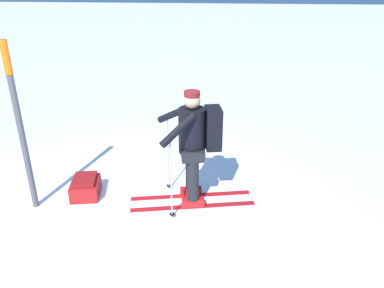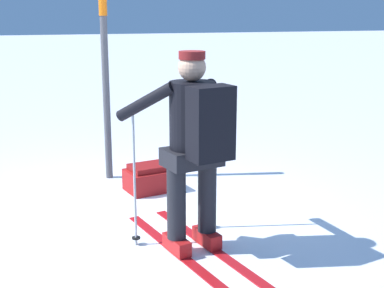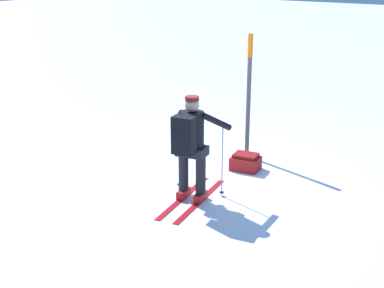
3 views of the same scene
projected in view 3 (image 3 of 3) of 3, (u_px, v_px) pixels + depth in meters
The scene contains 4 objects.
ground_plane at pixel (196, 177), 8.88m from camera, with size 80.00×80.00×0.00m, color white.
skier at pixel (191, 142), 7.73m from camera, with size 0.93×1.75×1.59m.
dropped_backpack at pixel (246, 162), 9.17m from camera, with size 0.54×0.47×0.29m.
trail_marker at pixel (249, 88), 9.44m from camera, with size 0.09×0.09×2.23m.
Camera 3 is at (4.92, -6.60, 3.39)m, focal length 50.00 mm.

